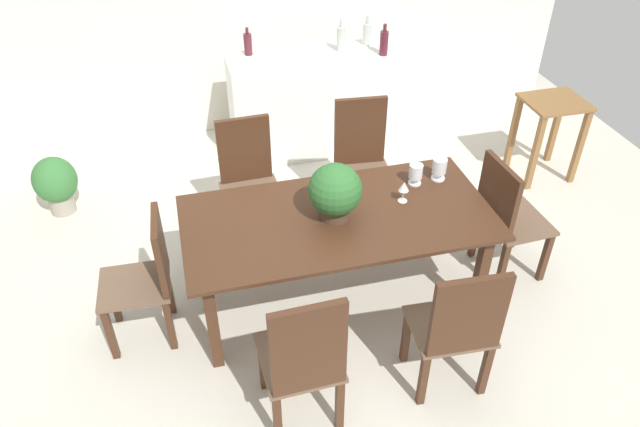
{
  "coord_description": "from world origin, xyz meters",
  "views": [
    {
      "loc": [
        -0.89,
        -3.15,
        3.11
      ],
      "look_at": [
        -0.08,
        -0.02,
        0.67
      ],
      "focal_mm": 33.63,
      "sensor_mm": 36.0,
      "label": 1
    }
  ],
  "objects_px": {
    "chair_near_left": "(304,359)",
    "chair_far_right": "(362,157)",
    "chair_head_end": "(148,275)",
    "wine_bottle_amber": "(341,39)",
    "crystal_vase_left": "(439,167)",
    "wine_bottle_tall": "(367,34)",
    "wine_bottle_dark": "(248,44)",
    "flower_centerpiece": "(335,191)",
    "kitchen_counter": "(320,103)",
    "potted_plant_floor": "(56,183)",
    "chair_far_left": "(248,175)",
    "wine_glass": "(404,187)",
    "side_table": "(550,123)",
    "dining_table": "(338,227)",
    "wine_bottle_green": "(384,42)",
    "chair_near_right": "(458,326)",
    "crystal_vase_center_near": "(416,173)",
    "chair_foot_end": "(506,214)"
  },
  "relations": [
    {
      "from": "side_table",
      "to": "chair_near_left",
      "type": "bearing_deg",
      "value": -143.18
    },
    {
      "from": "chair_foot_end",
      "to": "crystal_vase_center_near",
      "type": "bearing_deg",
      "value": 66.52
    },
    {
      "from": "crystal_vase_left",
      "to": "chair_near_left",
      "type": "bearing_deg",
      "value": -136.79
    },
    {
      "from": "crystal_vase_left",
      "to": "wine_bottle_amber",
      "type": "height_order",
      "value": "wine_bottle_amber"
    },
    {
      "from": "side_table",
      "to": "potted_plant_floor",
      "type": "height_order",
      "value": "side_table"
    },
    {
      "from": "wine_glass",
      "to": "wine_bottle_green",
      "type": "relative_size",
      "value": 0.54
    },
    {
      "from": "crystal_vase_center_near",
      "to": "wine_glass",
      "type": "distance_m",
      "value": 0.24
    },
    {
      "from": "wine_bottle_tall",
      "to": "wine_glass",
      "type": "bearing_deg",
      "value": -101.44
    },
    {
      "from": "flower_centerpiece",
      "to": "wine_bottle_green",
      "type": "distance_m",
      "value": 2.2
    },
    {
      "from": "crystal_vase_center_near",
      "to": "kitchen_counter",
      "type": "distance_m",
      "value": 1.92
    },
    {
      "from": "chair_far_right",
      "to": "chair_far_left",
      "type": "relative_size",
      "value": 1.04
    },
    {
      "from": "wine_bottle_green",
      "to": "wine_bottle_tall",
      "type": "xyz_separation_m",
      "value": [
        -0.07,
        0.27,
        -0.01
      ]
    },
    {
      "from": "chair_near_right",
      "to": "crystal_vase_left",
      "type": "relative_size",
      "value": 6.12
    },
    {
      "from": "chair_head_end",
      "to": "chair_near_left",
      "type": "bearing_deg",
      "value": 42.45
    },
    {
      "from": "chair_near_right",
      "to": "crystal_vase_left",
      "type": "bearing_deg",
      "value": -103.46
    },
    {
      "from": "side_table",
      "to": "kitchen_counter",
      "type": "bearing_deg",
      "value": 151.95
    },
    {
      "from": "dining_table",
      "to": "wine_bottle_green",
      "type": "xyz_separation_m",
      "value": [
        0.98,
        1.95,
        0.44
      ]
    },
    {
      "from": "flower_centerpiece",
      "to": "wine_bottle_tall",
      "type": "distance_m",
      "value": 2.41
    },
    {
      "from": "crystal_vase_left",
      "to": "chair_far_right",
      "type": "bearing_deg",
      "value": 116.13
    },
    {
      "from": "chair_far_right",
      "to": "wine_bottle_amber",
      "type": "bearing_deg",
      "value": 87.72
    },
    {
      "from": "chair_head_end",
      "to": "wine_bottle_amber",
      "type": "distance_m",
      "value": 2.9
    },
    {
      "from": "chair_far_right",
      "to": "side_table",
      "type": "xyz_separation_m",
      "value": [
        1.82,
        0.18,
        -0.03
      ]
    },
    {
      "from": "potted_plant_floor",
      "to": "wine_bottle_tall",
      "type": "bearing_deg",
      "value": 11.95
    },
    {
      "from": "chair_near_left",
      "to": "wine_bottle_amber",
      "type": "height_order",
      "value": "wine_bottle_amber"
    },
    {
      "from": "chair_head_end",
      "to": "flower_centerpiece",
      "type": "height_order",
      "value": "flower_centerpiece"
    },
    {
      "from": "kitchen_counter",
      "to": "side_table",
      "type": "height_order",
      "value": "kitchen_counter"
    },
    {
      "from": "chair_head_end",
      "to": "wine_bottle_dark",
      "type": "height_order",
      "value": "wine_bottle_dark"
    },
    {
      "from": "chair_far_right",
      "to": "wine_bottle_green",
      "type": "distance_m",
      "value": 1.25
    },
    {
      "from": "chair_foot_end",
      "to": "wine_bottle_dark",
      "type": "xyz_separation_m",
      "value": [
        -1.46,
        2.27,
        0.54
      ]
    },
    {
      "from": "crystal_vase_left",
      "to": "wine_bottle_dark",
      "type": "xyz_separation_m",
      "value": [
        -1.02,
        2.02,
        0.23
      ]
    },
    {
      "from": "chair_foot_end",
      "to": "wine_bottle_amber",
      "type": "xyz_separation_m",
      "value": [
        -0.62,
        2.14,
        0.56
      ]
    },
    {
      "from": "chair_far_left",
      "to": "chair_head_end",
      "type": "xyz_separation_m",
      "value": [
        -0.79,
        -0.93,
        -0.03
      ]
    },
    {
      "from": "wine_bottle_green",
      "to": "potted_plant_floor",
      "type": "distance_m",
      "value": 3.1
    },
    {
      "from": "chair_far_left",
      "to": "wine_bottle_dark",
      "type": "relative_size",
      "value": 4.0
    },
    {
      "from": "chair_far_right",
      "to": "wine_glass",
      "type": "xyz_separation_m",
      "value": [
        -0.0,
        -0.88,
        0.29
      ]
    },
    {
      "from": "flower_centerpiece",
      "to": "side_table",
      "type": "bearing_deg",
      "value": 25.71
    },
    {
      "from": "kitchen_counter",
      "to": "potted_plant_floor",
      "type": "xyz_separation_m",
      "value": [
        -2.42,
        -0.5,
        -0.2
      ]
    },
    {
      "from": "wine_glass",
      "to": "dining_table",
      "type": "bearing_deg",
      "value": -173.68
    },
    {
      "from": "flower_centerpiece",
      "to": "crystal_vase_center_near",
      "type": "xyz_separation_m",
      "value": [
        0.65,
        0.23,
        -0.11
      ]
    },
    {
      "from": "chair_near_left",
      "to": "crystal_vase_left",
      "type": "xyz_separation_m",
      "value": [
        1.26,
        1.18,
        0.27
      ]
    },
    {
      "from": "wine_bottle_amber",
      "to": "side_table",
      "type": "xyz_separation_m",
      "value": [
        1.66,
        -1.02,
        -0.56
      ]
    },
    {
      "from": "dining_table",
      "to": "flower_centerpiece",
      "type": "bearing_deg",
      "value": -177.6
    },
    {
      "from": "dining_table",
      "to": "crystal_vase_left",
      "type": "height_order",
      "value": "crystal_vase_left"
    },
    {
      "from": "kitchen_counter",
      "to": "wine_bottle_green",
      "type": "relative_size",
      "value": 6.0
    },
    {
      "from": "chair_far_left",
      "to": "side_table",
      "type": "xyz_separation_m",
      "value": [
        2.75,
        0.19,
        -0.02
      ]
    },
    {
      "from": "chair_near_left",
      "to": "chair_far_right",
      "type": "xyz_separation_m",
      "value": [
        0.92,
        1.87,
        -0.0
      ]
    },
    {
      "from": "side_table",
      "to": "potted_plant_floor",
      "type": "distance_m",
      "value": 4.32
    },
    {
      "from": "wine_bottle_dark",
      "to": "flower_centerpiece",
      "type": "bearing_deg",
      "value": -85.25
    },
    {
      "from": "wine_bottle_amber",
      "to": "chair_near_left",
      "type": "bearing_deg",
      "value": -109.33
    },
    {
      "from": "crystal_vase_left",
      "to": "wine_bottle_tall",
      "type": "height_order",
      "value": "wine_bottle_tall"
    }
  ]
}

